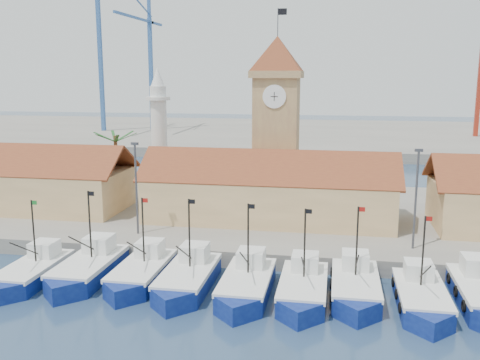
% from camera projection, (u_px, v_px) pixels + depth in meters
% --- Properties ---
extents(ground, '(400.00, 400.00, 0.00)m').
position_uv_depth(ground, '(235.00, 308.00, 39.17)').
color(ground, '#1C344C').
rests_on(ground, ground).
extents(quay, '(140.00, 32.00, 1.50)m').
position_uv_depth(quay, '(273.00, 216.00, 62.21)').
color(quay, gray).
rests_on(quay, ground).
extents(terminal, '(240.00, 80.00, 2.00)m').
position_uv_depth(terminal, '(310.00, 135.00, 145.24)').
color(terminal, gray).
rests_on(terminal, ground).
extents(boat_0, '(3.45, 9.44, 7.14)m').
position_uv_depth(boat_0, '(31.00, 274.00, 43.94)').
color(boat_0, navy).
rests_on(boat_0, ground).
extents(boat_1, '(3.77, 10.33, 7.81)m').
position_uv_depth(boat_1, '(87.00, 271.00, 44.47)').
color(boat_1, navy).
rests_on(boat_1, ground).
extents(boat_2, '(3.56, 9.76, 7.38)m').
position_uv_depth(boat_2, '(141.00, 274.00, 43.77)').
color(boat_2, navy).
rests_on(boat_2, ground).
extents(boat_3, '(3.68, 10.07, 7.62)m').
position_uv_depth(boat_3, '(187.00, 280.00, 42.41)').
color(boat_3, navy).
rests_on(boat_3, ground).
extents(boat_4, '(3.64, 9.98, 7.55)m').
position_uv_depth(boat_4, '(246.00, 287.00, 41.13)').
color(boat_4, navy).
rests_on(boat_4, ground).
extents(boat_5, '(3.54, 9.70, 7.34)m').
position_uv_depth(boat_5, '(303.00, 291.00, 40.40)').
color(boat_5, navy).
rests_on(boat_5, ground).
extents(boat_6, '(3.58, 9.80, 7.42)m').
position_uv_depth(boat_6, '(355.00, 289.00, 40.71)').
color(boat_6, navy).
rests_on(boat_6, ground).
extents(boat_7, '(3.47, 9.51, 7.19)m').
position_uv_depth(boat_7, '(422.00, 300.00, 38.83)').
color(boat_7, navy).
rests_on(boat_7, ground).
extents(hall_left, '(31.20, 10.13, 7.61)m').
position_uv_depth(hall_left, '(2.00, 185.00, 63.30)').
color(hall_left, '#E1B77B').
rests_on(hall_left, quay).
extents(hall_center, '(27.04, 10.13, 7.61)m').
position_uv_depth(hall_center, '(269.00, 196.00, 57.73)').
color(hall_center, '#E1B77B').
rests_on(hall_center, quay).
extents(clock_tower, '(5.80, 5.80, 22.70)m').
position_uv_depth(clock_tower, '(277.00, 118.00, 61.99)').
color(clock_tower, tan).
rests_on(clock_tower, quay).
extents(minaret, '(3.00, 3.00, 16.30)m').
position_uv_depth(minaret, '(159.00, 133.00, 66.97)').
color(minaret, silver).
rests_on(minaret, quay).
extents(palm_tree, '(5.60, 5.03, 8.39)m').
position_uv_depth(palm_tree, '(116.00, 162.00, 66.58)').
color(palm_tree, brown).
rests_on(palm_tree, quay).
extents(lamp_posts, '(80.70, 0.25, 9.03)m').
position_uv_depth(lamp_posts, '(264.00, 189.00, 49.44)').
color(lamp_posts, '#3F3F44').
rests_on(lamp_posts, quay).
extents(crane_blue_far, '(1.00, 36.37, 45.53)m').
position_uv_depth(crane_blue_far, '(96.00, 34.00, 140.43)').
color(crane_blue_far, '#325D9B').
rests_on(crane_blue_far, terminal).
extents(crane_blue_near, '(1.00, 33.71, 37.26)m').
position_uv_depth(crane_blue_near, '(148.00, 54.00, 145.19)').
color(crane_blue_near, '#325D9B').
rests_on(crane_blue_near, terminal).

